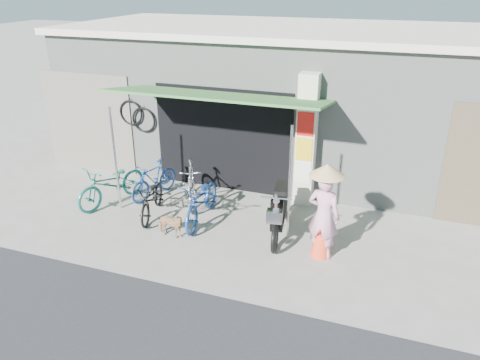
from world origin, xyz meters
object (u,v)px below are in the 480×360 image
(street_dog, at_px, (170,225))
(bike_teal, at_px, (112,184))
(bike_blue, at_px, (154,180))
(bike_navy, at_px, (202,200))
(moped, at_px, (280,210))
(bike_silver, at_px, (191,184))
(bike_black, at_px, (152,199))
(nun, at_px, (324,212))

(street_dog, bearing_deg, bike_teal, 69.14)
(bike_blue, bearing_deg, bike_navy, -9.41)
(bike_blue, relative_size, bike_navy, 0.80)
(bike_blue, bearing_deg, moped, 4.08)
(bike_teal, bearing_deg, street_dog, -7.60)
(bike_blue, xyz_separation_m, bike_silver, (0.97, -0.02, 0.05))
(moped, bearing_deg, bike_navy, 173.88)
(bike_teal, height_order, bike_navy, bike_teal)
(bike_blue, distance_m, bike_silver, 0.97)
(bike_black, bearing_deg, bike_silver, 43.64)
(bike_silver, distance_m, moped, 2.34)
(street_dog, distance_m, nun, 3.07)
(bike_teal, distance_m, moped, 3.96)
(bike_black, relative_size, bike_silver, 0.96)
(bike_silver, distance_m, nun, 3.47)
(bike_black, xyz_separation_m, bike_silver, (0.54, 0.85, 0.08))
(bike_black, height_order, moped, moped)
(bike_silver, bearing_deg, bike_blue, 155.53)
(bike_blue, height_order, bike_silver, bike_silver)
(bike_blue, xyz_separation_m, moped, (3.23, -0.64, 0.08))
(street_dog, height_order, moped, moped)
(moped, bearing_deg, bike_blue, 160.11)
(bike_teal, relative_size, street_dog, 2.87)
(bike_black, distance_m, bike_silver, 1.01)
(nun, bearing_deg, moped, -18.69)
(moped, height_order, nun, nun)
(bike_teal, height_order, bike_silver, bike_silver)
(bike_silver, xyz_separation_m, nun, (3.23, -1.20, 0.42))
(bike_navy, xyz_separation_m, nun, (2.65, -0.50, 0.43))
(bike_navy, xyz_separation_m, moped, (1.68, 0.07, 0.03))
(bike_silver, xyz_separation_m, moped, (2.26, -0.62, 0.03))
(moped, bearing_deg, bike_black, 175.97)
(bike_silver, bearing_deg, moped, -38.72)
(bike_silver, relative_size, nun, 0.88)
(bike_silver, relative_size, street_dog, 2.52)
(bike_black, bearing_deg, moped, -9.36)
(bike_black, bearing_deg, bike_blue, 102.56)
(moped, distance_m, nun, 1.20)
(bike_blue, relative_size, street_dog, 2.28)
(bike_teal, relative_size, moped, 0.92)
(bike_navy, distance_m, moped, 1.68)
(bike_teal, relative_size, bike_blue, 1.26)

